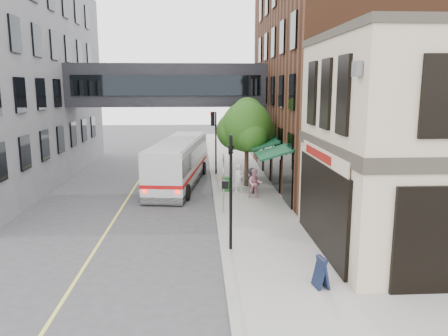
{
  "coord_description": "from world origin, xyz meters",
  "views": [
    {
      "loc": [
        -0.78,
        -14.22,
        6.45
      ],
      "look_at": [
        0.28,
        4.46,
        2.93
      ],
      "focal_mm": 35.0,
      "sensor_mm": 36.0,
      "label": 1
    }
  ],
  "objects": [
    {
      "name": "ground",
      "position": [
        0.0,
        0.0,
        0.0
      ],
      "size": [
        120.0,
        120.0,
        0.0
      ],
      "primitive_type": "plane",
      "color": "#38383A",
      "rests_on": "ground"
    },
    {
      "name": "sidewalk_main",
      "position": [
        2.0,
        14.0,
        0.07
      ],
      "size": [
        4.0,
        60.0,
        0.15
      ],
      "primitive_type": "cube",
      "color": "gray",
      "rests_on": "ground"
    },
    {
      "name": "brick_building",
      "position": [
        9.98,
        15.0,
        6.99
      ],
      "size": [
        13.76,
        18.0,
        14.0
      ],
      "color": "#502B19",
      "rests_on": "ground"
    },
    {
      "name": "skyway_bridge",
      "position": [
        -3.0,
        18.0,
        6.5
      ],
      "size": [
        14.0,
        3.18,
        3.0
      ],
      "color": "black",
      "rests_on": "ground"
    },
    {
      "name": "traffic_signal_near",
      "position": [
        0.37,
        2.0,
        2.98
      ],
      "size": [
        0.44,
        0.22,
        4.6
      ],
      "color": "black",
      "rests_on": "sidewalk_main"
    },
    {
      "name": "traffic_signal_far",
      "position": [
        0.26,
        17.0,
        3.34
      ],
      "size": [
        0.53,
        0.28,
        4.5
      ],
      "color": "black",
      "rests_on": "sidewalk_main"
    },
    {
      "name": "street_sign_pole",
      "position": [
        0.39,
        7.0,
        1.93
      ],
      "size": [
        0.08,
        0.75,
        3.0
      ],
      "color": "gray",
      "rests_on": "sidewalk_main"
    },
    {
      "name": "street_tree",
      "position": [
        2.19,
        13.22,
        3.91
      ],
      "size": [
        3.8,
        3.2,
        5.6
      ],
      "color": "#382619",
      "rests_on": "sidewalk_main"
    },
    {
      "name": "lane_marking",
      "position": [
        -5.0,
        10.0,
        0.01
      ],
      "size": [
        0.12,
        40.0,
        0.01
      ],
      "primitive_type": "cube",
      "color": "#D8CC4C",
      "rests_on": "ground"
    },
    {
      "name": "bus",
      "position": [
        -2.16,
        14.15,
        1.63
      ],
      "size": [
        3.83,
        11.06,
        2.92
      ],
      "color": "silver",
      "rests_on": "ground"
    },
    {
      "name": "pedestrian_a",
      "position": [
        1.58,
        11.33,
        0.99
      ],
      "size": [
        0.67,
        0.51,
        1.67
      ],
      "primitive_type": "imported",
      "rotation": [
        0.0,
        0.0,
        0.19
      ],
      "color": "silver",
      "rests_on": "sidewalk_main"
    },
    {
      "name": "pedestrian_b",
      "position": [
        2.36,
        9.91,
        0.98
      ],
      "size": [
        0.85,
        0.68,
        1.67
      ],
      "primitive_type": "imported",
      "rotation": [
        0.0,
        0.0,
        -0.06
      ],
      "color": "pink",
      "rests_on": "sidewalk_main"
    },
    {
      "name": "pedestrian_c",
      "position": [
        2.3,
        10.91,
        0.92
      ],
      "size": [
        1.15,
        0.97,
        1.55
      ],
      "primitive_type": "imported",
      "rotation": [
        0.0,
        0.0,
        -0.47
      ],
      "color": "black",
      "rests_on": "sidewalk_main"
    },
    {
      "name": "newspaper_box",
      "position": [
        0.78,
        11.62,
        0.59
      ],
      "size": [
        0.44,
        0.4,
        0.87
      ],
      "primitive_type": "cube",
      "rotation": [
        0.0,
        0.0,
        0.02
      ],
      "color": "#135718",
      "rests_on": "sidewalk_main"
    },
    {
      "name": "sandwich_board",
      "position": [
        3.02,
        -1.47,
        0.65
      ],
      "size": [
        0.46,
        0.62,
        1.01
      ],
      "primitive_type": "cube",
      "rotation": [
        0.0,
        0.0,
        0.18
      ],
      "color": "black",
      "rests_on": "sidewalk_main"
    }
  ]
}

